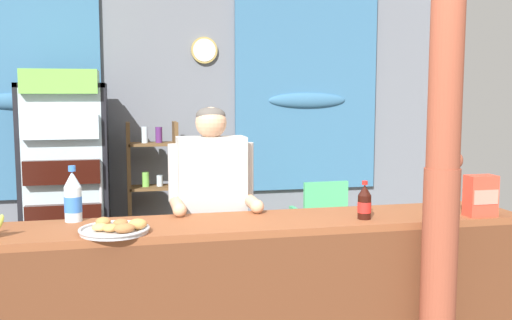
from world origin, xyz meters
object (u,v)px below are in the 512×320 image
Objects in this scene: snack_box_crackers at (481,196)px; pastry_tray at (115,229)px; soda_bottle_water at (73,198)px; shopkeeper at (212,201)px; drink_fridge at (65,166)px; plastic_lawn_chair at (321,219)px; timber_post at (442,178)px; bottle_shelf_rack at (153,192)px; stall_counter at (252,295)px; soda_bottle_cola at (364,203)px.

snack_box_crackers is 0.67× the size of pastry_tray.
shopkeeper is at bearing 17.74° from soda_bottle_water.
drink_fridge reaches higher than pastry_tray.
soda_bottle_water is at bearing -83.90° from drink_fridge.
shopkeeper reaches higher than plastic_lawn_chair.
timber_post is at bearing -94.23° from plastic_lawn_chair.
drink_fridge is at bearing 100.44° from pastry_tray.
drink_fridge is 0.86m from bottle_shelf_rack.
drink_fridge is 2.35m from plastic_lawn_chair.
shopkeeper is 0.84m from soda_bottle_water.
bottle_shelf_rack is 2.12m from shopkeeper.
plastic_lawn_chair is at bearing 49.88° from pastry_tray.
snack_box_crackers is at bearing -58.13° from bottle_shelf_rack.
stall_counter is 1.40m from snack_box_crackers.
plastic_lawn_chair is 2.09m from shopkeeper.
soda_bottle_water is 1.31× the size of snack_box_crackers.
soda_bottle_water is (-0.54, -2.34, 0.37)m from bottle_shelf_rack.
bottle_shelf_rack is 1.61× the size of plastic_lawn_chair.
pastry_tray is at bearing -96.77° from bottle_shelf_rack.
timber_post is (0.95, -0.25, 0.63)m from stall_counter.
stall_counter is at bearing 2.24° from pastry_tray.
bottle_shelf_rack is 3.21m from snack_box_crackers.
stall_counter is 2.68m from bottle_shelf_rack.
soda_bottle_water reaches higher than plastic_lawn_chair.
stall_counter is at bearing -179.42° from soda_bottle_cola.
plastic_lawn_chair is 2.88m from pastry_tray.
drink_fridge reaches higher than stall_counter.
pastry_tray is (-1.65, 0.22, -0.23)m from timber_post.
plastic_lawn_chair is at bearing 51.60° from shopkeeper.
plastic_lawn_chair is (1.51, -0.50, -0.23)m from bottle_shelf_rack.
soda_bottle_cola is (-0.32, 0.26, -0.16)m from timber_post.
soda_bottle_cola is (-0.49, -2.14, 0.56)m from plastic_lawn_chair.
bottle_shelf_rack reaches higher than stall_counter.
soda_bottle_water is 0.41m from pastry_tray.
shopkeeper is 5.19× the size of soda_bottle_water.
stall_counter is 13.48× the size of snack_box_crackers.
stall_counter is at bearing 177.08° from snack_box_crackers.
drink_fridge is 6.11× the size of soda_bottle_water.
bottle_shelf_rack reaches higher than soda_bottle_cola.
bottle_shelf_rack is at bearing 77.01° from soda_bottle_water.
bottle_shelf_rack reaches higher than pastry_tray.
soda_bottle_water is at bearing -162.26° from shopkeeper.
pastry_tray is (-0.57, -0.58, -0.01)m from shopkeeper.
soda_bottle_water is (-0.79, -0.25, 0.10)m from shopkeeper.
timber_post is at bearing -65.26° from bottle_shelf_rack.
drink_fridge reaches higher than bottle_shelf_rack.
shopkeeper is at bearing 144.33° from soda_bottle_cola.
soda_bottle_water is at bearing -138.10° from plastic_lawn_chair.
shopkeeper is 7.41× the size of soda_bottle_cola.
drink_fridge reaches higher than soda_bottle_water.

